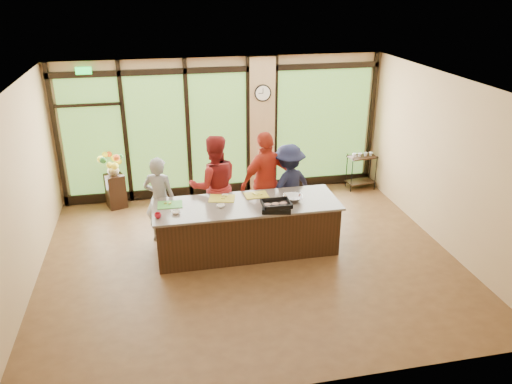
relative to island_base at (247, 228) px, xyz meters
name	(u,v)px	position (x,y,z in m)	size (l,w,h in m)	color
floor	(250,259)	(0.00, -0.30, -0.44)	(7.00, 7.00, 0.00)	#4F331C
ceiling	(249,85)	(0.00, -0.30, 2.56)	(7.00, 7.00, 0.00)	white
back_wall	(223,128)	(0.00, 2.70, 1.06)	(7.00, 7.00, 0.00)	tan
left_wall	(18,196)	(-3.50, -0.30, 1.06)	(6.00, 6.00, 0.00)	tan
right_wall	(446,163)	(3.50, -0.30, 1.06)	(6.00, 6.00, 0.00)	tan
window_wall	(231,133)	(0.16, 2.65, 0.95)	(6.90, 0.12, 3.00)	tan
island_base	(247,228)	(0.00, 0.00, 0.00)	(3.10, 1.00, 0.88)	black
countertop	(246,204)	(0.00, 0.00, 0.46)	(3.20, 1.10, 0.04)	gray
wall_clock	(263,93)	(0.85, 2.57, 1.81)	(0.36, 0.04, 0.36)	black
cook_left	(160,200)	(-1.45, 0.69, 0.37)	(0.59, 0.39, 1.62)	gray
cook_midleft	(214,186)	(-0.45, 0.80, 0.52)	(0.93, 0.73, 1.92)	maroon
cook_midright	(266,182)	(0.53, 0.80, 0.52)	(1.13, 0.47, 1.93)	#AD2C1A
cook_right	(288,186)	(0.97, 0.81, 0.39)	(1.07, 0.62, 1.66)	#191C37
roasting_pan	(276,208)	(0.44, -0.36, 0.52)	(0.47, 0.37, 0.08)	black
mixing_bowl	(293,198)	(0.81, -0.04, 0.52)	(0.34, 0.34, 0.08)	silver
cutting_board_left	(170,205)	(-1.29, 0.20, 0.49)	(0.42, 0.31, 0.01)	green
cutting_board_center	(222,198)	(-0.38, 0.28, 0.49)	(0.45, 0.33, 0.01)	gold
cutting_board_right	(256,195)	(0.24, 0.31, 0.49)	(0.41, 0.31, 0.01)	gold
prep_bowl_near	(176,212)	(-1.21, -0.16, 0.50)	(0.14, 0.14, 0.05)	white
prep_bowl_mid	(221,206)	(-0.45, -0.07, 0.50)	(0.14, 0.14, 0.04)	white
prep_bowl_far	(225,196)	(-0.31, 0.38, 0.49)	(0.11, 0.11, 0.03)	white
red_ramekin	(158,216)	(-1.50, -0.27, 0.52)	(0.11, 0.11, 0.09)	#B71227
flower_stand	(116,191)	(-2.35, 2.38, -0.08)	(0.36, 0.36, 0.72)	black
flower_vase	(113,169)	(-2.35, 2.38, 0.41)	(0.24, 0.24, 0.25)	olive
bar_cart	(361,167)	(3.10, 2.29, 0.08)	(0.67, 0.45, 0.86)	black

